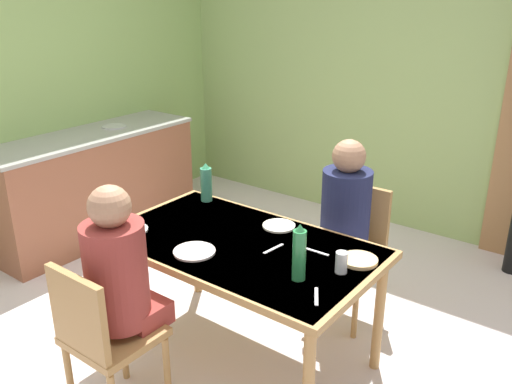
% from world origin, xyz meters
% --- Properties ---
extents(ground_plane, '(6.13, 6.13, 0.00)m').
position_xyz_m(ground_plane, '(0.00, 0.00, 0.00)').
color(ground_plane, silver).
extents(wall_back, '(4.54, 0.10, 2.75)m').
position_xyz_m(wall_back, '(0.00, 2.36, 1.37)').
color(wall_back, '#92B067').
rests_on(wall_back, ground_plane).
extents(wall_left, '(0.10, 3.54, 2.75)m').
position_xyz_m(wall_left, '(-2.17, 0.59, 1.37)').
color(wall_left, '#8FB463').
rests_on(wall_left, ground_plane).
extents(kitchen_counter, '(0.61, 1.87, 0.91)m').
position_xyz_m(kitchen_counter, '(-1.84, 0.56, 0.45)').
color(kitchen_counter, brown).
rests_on(kitchen_counter, ground_plane).
extents(dining_table, '(1.52, 0.88, 0.74)m').
position_xyz_m(dining_table, '(0.25, -0.02, 0.67)').
color(dining_table, '#A37945').
rests_on(dining_table, ground_plane).
extents(chair_near_diner, '(0.40, 0.40, 0.87)m').
position_xyz_m(chair_near_diner, '(0.03, -0.81, 0.50)').
color(chair_near_diner, '#A37945').
rests_on(chair_near_diner, ground_plane).
extents(chair_far_diner, '(0.40, 0.40, 0.87)m').
position_xyz_m(chair_far_diner, '(0.54, 0.77, 0.50)').
color(chair_far_diner, '#A37945').
rests_on(chair_far_diner, ground_plane).
extents(person_near_diner, '(0.30, 0.37, 0.77)m').
position_xyz_m(person_near_diner, '(0.03, -0.67, 0.78)').
color(person_near_diner, maroon).
rests_on(person_near_diner, ground_plane).
extents(person_far_diner, '(0.30, 0.37, 0.77)m').
position_xyz_m(person_far_diner, '(0.54, 0.64, 0.78)').
color(person_far_diner, '#262741').
rests_on(person_far_diner, ground_plane).
extents(water_bottle_green_near, '(0.08, 0.08, 0.26)m').
position_xyz_m(water_bottle_green_near, '(-0.31, 0.33, 0.86)').
color(water_bottle_green_near, '#3D8E6C').
rests_on(water_bottle_green_near, dining_table).
extents(water_bottle_green_far, '(0.07, 0.07, 0.29)m').
position_xyz_m(water_bottle_green_far, '(0.72, -0.15, 0.87)').
color(water_bottle_green_far, '#2A8145').
rests_on(water_bottle_green_far, dining_table).
extents(dinner_plate_near_left, '(0.19, 0.19, 0.01)m').
position_xyz_m(dinner_plate_near_left, '(-0.34, -0.28, 0.74)').
color(dinner_plate_near_left, white).
rests_on(dinner_plate_near_left, dining_table).
extents(dinner_plate_near_right, '(0.19, 0.19, 0.01)m').
position_xyz_m(dinner_plate_near_right, '(0.30, 0.28, 0.74)').
color(dinner_plate_near_right, white).
rests_on(dinner_plate_near_right, dining_table).
extents(dinner_plate_far_center, '(0.22, 0.22, 0.01)m').
position_xyz_m(dinner_plate_far_center, '(0.13, -0.25, 0.74)').
color(dinner_plate_far_center, white).
rests_on(dinner_plate_far_center, dining_table).
extents(drinking_glass_by_near_diner, '(0.06, 0.06, 0.11)m').
position_xyz_m(drinking_glass_by_near_diner, '(0.85, 0.03, 0.79)').
color(drinking_glass_by_near_diner, silver).
rests_on(drinking_glass_by_near_diner, dining_table).
extents(bread_plate_sliced, '(0.19, 0.19, 0.02)m').
position_xyz_m(bread_plate_sliced, '(0.87, 0.18, 0.75)').
color(bread_plate_sliced, '#DBB77A').
rests_on(bread_plate_sliced, dining_table).
extents(cutlery_knife_near, '(0.03, 0.15, 0.00)m').
position_xyz_m(cutlery_knife_near, '(0.44, 0.03, 0.74)').
color(cutlery_knife_near, silver).
rests_on(cutlery_knife_near, dining_table).
extents(cutlery_fork_near, '(0.09, 0.14, 0.00)m').
position_xyz_m(cutlery_fork_near, '(0.87, -0.24, 0.74)').
color(cutlery_fork_near, silver).
rests_on(cutlery_fork_near, dining_table).
extents(cutlery_knife_far, '(0.15, 0.02, 0.00)m').
position_xyz_m(cutlery_knife_far, '(0.64, 0.14, 0.74)').
color(cutlery_knife_far, silver).
rests_on(cutlery_knife_far, dining_table).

